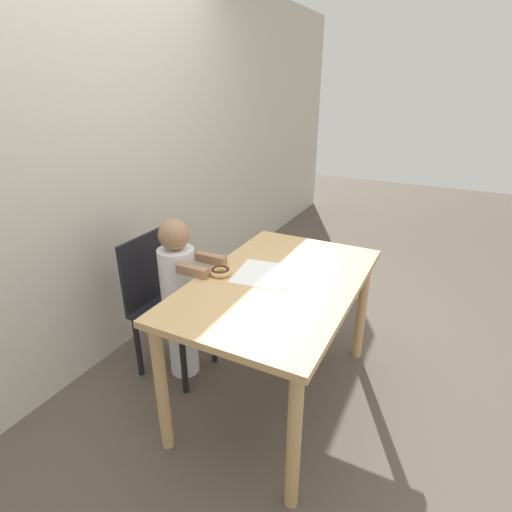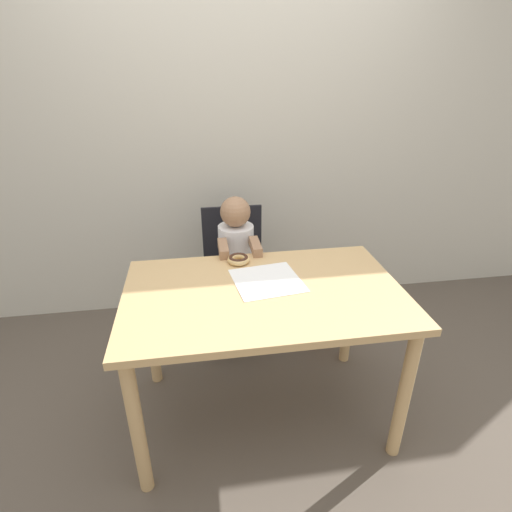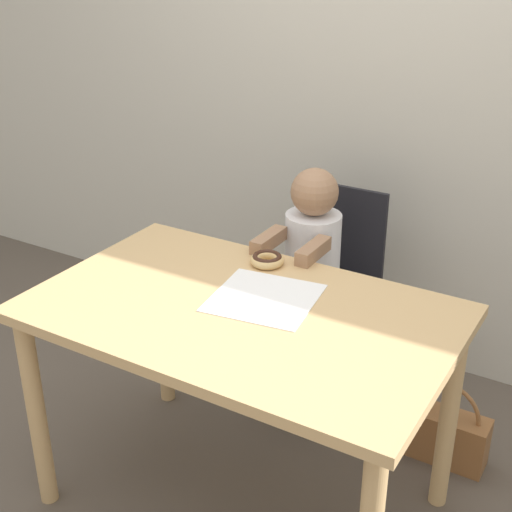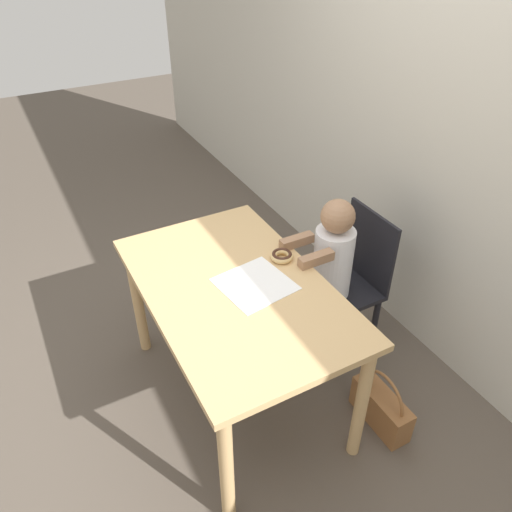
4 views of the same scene
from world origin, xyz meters
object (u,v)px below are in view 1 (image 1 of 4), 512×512
at_px(child_figure, 180,298).
at_px(handbag, 235,314).
at_px(donut, 220,271).
at_px(chair, 165,304).

distance_m(child_figure, handbag, 0.71).
bearing_deg(donut, chair, 87.26).
bearing_deg(chair, donut, -92.74).
height_order(child_figure, donut, child_figure).
xyz_separation_m(donut, handbag, (0.59, 0.26, -0.67)).
relative_size(donut, handbag, 0.33).
bearing_deg(donut, child_figure, 86.17).
bearing_deg(chair, handbag, -15.96).
distance_m(chair, handbag, 0.69).
relative_size(chair, child_figure, 0.86).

